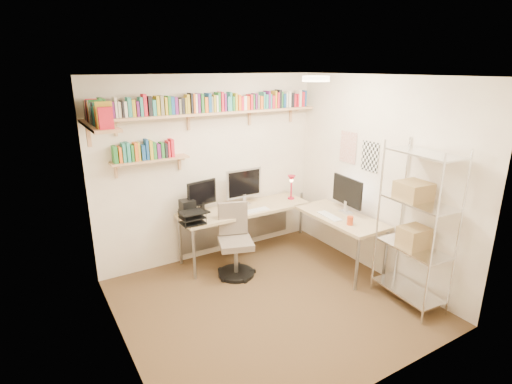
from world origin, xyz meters
The scene contains 6 objects.
ground centered at (0.00, 0.00, 0.00)m, with size 3.20×3.20×0.00m, color #4B3320.
room_shell centered at (0.00, 0.00, 1.55)m, with size 3.24×3.04×2.52m.
wall_shelves centered at (-0.43, 1.29, 2.03)m, with size 3.12×1.09×0.80m.
corner_desk centered at (0.48, 0.95, 0.71)m, with size 2.21×1.83×1.25m.
office_chair centered at (-0.02, 0.80, 0.39)m, with size 0.52×0.53×0.93m.
wire_rack centered at (1.36, -0.77, 1.01)m, with size 0.46×0.83×1.84m.
Camera 1 is at (-2.20, -3.34, 2.59)m, focal length 28.00 mm.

